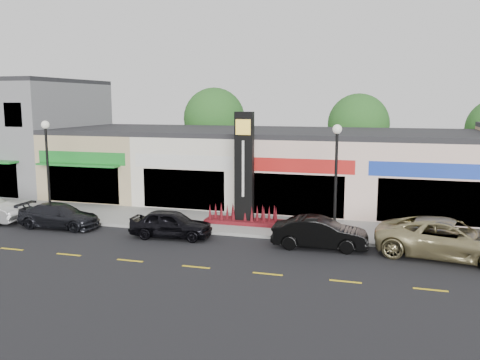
{
  "coord_description": "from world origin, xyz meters",
  "views": [
    {
      "loc": [
        10.3,
        -21.59,
        6.71
      ],
      "look_at": [
        2.82,
        4.0,
        2.54
      ],
      "focal_mm": 38.0,
      "sensor_mm": 36.0,
      "label": 1
    }
  ],
  "objects_px": {
    "lamp_west_near": "(47,159)",
    "lamp_east_near": "(336,170)",
    "car_black_conv": "(320,233)",
    "pylon_sign": "(244,185)",
    "car_dark_sedan": "(59,216)",
    "car_gold_suv": "(448,239)",
    "car_black_sedan": "(171,224)"
  },
  "relations": [
    {
      "from": "car_dark_sedan",
      "to": "car_black_sedan",
      "type": "distance_m",
      "value": 6.54
    },
    {
      "from": "car_dark_sedan",
      "to": "car_black_sedan",
      "type": "height_order",
      "value": "car_black_sedan"
    },
    {
      "from": "lamp_west_near",
      "to": "car_dark_sedan",
      "type": "height_order",
      "value": "lamp_west_near"
    },
    {
      "from": "lamp_west_near",
      "to": "lamp_east_near",
      "type": "bearing_deg",
      "value": 0.0
    },
    {
      "from": "lamp_west_near",
      "to": "lamp_east_near",
      "type": "relative_size",
      "value": 1.0
    },
    {
      "from": "car_black_conv",
      "to": "car_dark_sedan",
      "type": "bearing_deg",
      "value": 87.74
    },
    {
      "from": "pylon_sign",
      "to": "car_dark_sedan",
      "type": "distance_m",
      "value": 10.01
    },
    {
      "from": "car_black_sedan",
      "to": "car_gold_suv",
      "type": "bearing_deg",
      "value": -92.53
    },
    {
      "from": "car_gold_suv",
      "to": "car_dark_sedan",
      "type": "bearing_deg",
      "value": 99.63
    },
    {
      "from": "lamp_east_near",
      "to": "car_black_conv",
      "type": "xyz_separation_m",
      "value": [
        -0.51,
        -1.37,
        -2.76
      ]
    },
    {
      "from": "car_black_sedan",
      "to": "car_gold_suv",
      "type": "height_order",
      "value": "car_gold_suv"
    },
    {
      "from": "lamp_west_near",
      "to": "pylon_sign",
      "type": "relative_size",
      "value": 0.91
    },
    {
      "from": "lamp_west_near",
      "to": "car_dark_sedan",
      "type": "relative_size",
      "value": 1.23
    },
    {
      "from": "lamp_east_near",
      "to": "car_dark_sedan",
      "type": "distance_m",
      "value": 14.72
    },
    {
      "from": "pylon_sign",
      "to": "lamp_east_near",
      "type": "bearing_deg",
      "value": -18.75
    },
    {
      "from": "lamp_east_near",
      "to": "car_black_conv",
      "type": "bearing_deg",
      "value": -110.55
    },
    {
      "from": "lamp_east_near",
      "to": "car_gold_suv",
      "type": "relative_size",
      "value": 0.91
    },
    {
      "from": "lamp_east_near",
      "to": "car_gold_suv",
      "type": "xyz_separation_m",
      "value": [
        4.98,
        -1.26,
        -2.64
      ]
    },
    {
      "from": "pylon_sign",
      "to": "car_dark_sedan",
      "type": "bearing_deg",
      "value": -161.52
    },
    {
      "from": "car_black_sedan",
      "to": "car_gold_suv",
      "type": "distance_m",
      "value": 12.81
    },
    {
      "from": "car_black_conv",
      "to": "lamp_east_near",
      "type": "bearing_deg",
      "value": -23.07
    },
    {
      "from": "car_dark_sedan",
      "to": "lamp_east_near",
      "type": "bearing_deg",
      "value": -85.8
    },
    {
      "from": "lamp_west_near",
      "to": "car_dark_sedan",
      "type": "distance_m",
      "value": 3.57
    },
    {
      "from": "lamp_west_near",
      "to": "car_black_conv",
      "type": "bearing_deg",
      "value": -5.06
    },
    {
      "from": "lamp_west_near",
      "to": "car_gold_suv",
      "type": "distance_m",
      "value": 21.18
    },
    {
      "from": "lamp_east_near",
      "to": "pylon_sign",
      "type": "distance_m",
      "value": 5.42
    },
    {
      "from": "car_black_conv",
      "to": "pylon_sign",
      "type": "bearing_deg",
      "value": 53.12
    },
    {
      "from": "pylon_sign",
      "to": "car_black_sedan",
      "type": "bearing_deg",
      "value": -130.84
    },
    {
      "from": "car_dark_sedan",
      "to": "car_black_conv",
      "type": "bearing_deg",
      "value": -91.24
    },
    {
      "from": "pylon_sign",
      "to": "car_black_conv",
      "type": "xyz_separation_m",
      "value": [
        4.49,
        -3.07,
        -1.56
      ]
    },
    {
      "from": "car_black_conv",
      "to": "lamp_west_near",
      "type": "bearing_deg",
      "value": 82.42
    },
    {
      "from": "lamp_east_near",
      "to": "car_black_conv",
      "type": "distance_m",
      "value": 3.12
    }
  ]
}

